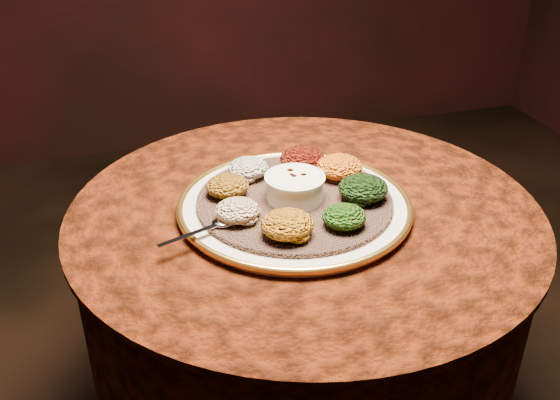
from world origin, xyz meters
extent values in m
cylinder|color=black|center=(0.00, 0.00, 0.34)|extent=(0.12, 0.12, 0.68)
cylinder|color=black|center=(0.00, 0.00, 0.70)|extent=(0.80, 0.80, 0.04)
cylinder|color=#4B1706|center=(0.00, 0.00, 0.56)|extent=(0.93, 0.93, 0.34)
cylinder|color=#4B1706|center=(0.00, 0.00, 0.73)|extent=(0.96, 0.96, 0.01)
cylinder|color=silver|center=(-0.03, -0.01, 0.74)|extent=(0.55, 0.55, 0.02)
torus|color=gold|center=(-0.03, -0.01, 0.75)|extent=(0.47, 0.47, 0.01)
cylinder|color=brown|center=(-0.03, -0.01, 0.76)|extent=(0.47, 0.47, 0.01)
cylinder|color=white|center=(-0.03, -0.01, 0.79)|extent=(0.11, 0.11, 0.05)
cylinder|color=white|center=(-0.03, -0.01, 0.81)|extent=(0.12, 0.12, 0.01)
cylinder|color=#5E1504|center=(-0.03, -0.01, 0.80)|extent=(0.09, 0.09, 0.01)
ellipsoid|color=silver|center=(-0.18, -0.07, 0.77)|extent=(0.05, 0.04, 0.01)
cube|color=silver|center=(-0.25, -0.09, 0.77)|extent=(0.13, 0.06, 0.00)
ellipsoid|color=beige|center=(-0.09, 0.11, 0.78)|extent=(0.09, 0.08, 0.04)
ellipsoid|color=black|center=(0.03, 0.11, 0.79)|extent=(0.10, 0.09, 0.05)
ellipsoid|color=#BF8A0F|center=(0.09, 0.05, 0.79)|extent=(0.10, 0.09, 0.05)
ellipsoid|color=black|center=(0.10, -0.05, 0.79)|extent=(0.10, 0.09, 0.05)
ellipsoid|color=#993209|center=(0.03, -0.13, 0.78)|extent=(0.08, 0.08, 0.04)
ellipsoid|color=#B3730F|center=(-0.08, -0.14, 0.79)|extent=(0.10, 0.09, 0.05)
ellipsoid|color=maroon|center=(-0.15, -0.06, 0.78)|extent=(0.08, 0.08, 0.04)
ellipsoid|color=#905511|center=(-0.15, 0.04, 0.78)|extent=(0.09, 0.08, 0.04)
camera|label=1|loc=(-0.36, -1.04, 1.37)|focal=40.00mm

